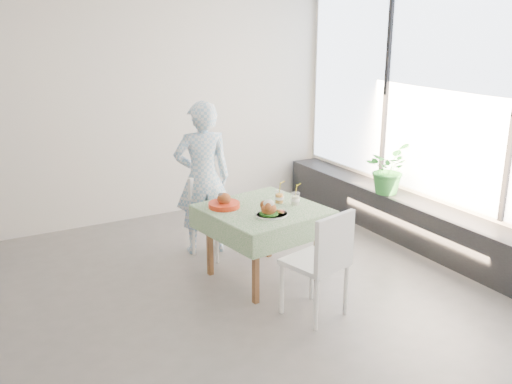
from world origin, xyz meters
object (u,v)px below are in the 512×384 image
main_dish (270,211)px  cafe_table (263,235)px  juice_cup_orange (279,197)px  chair_near (316,283)px  diner (203,178)px  chair_far (215,230)px  potted_plant (387,169)px

main_dish → cafe_table: bearing=76.4°
cafe_table → juice_cup_orange: juice_cup_orange is taller
chair_near → main_dish: chair_near is taller
diner → main_dish: size_ratio=5.34×
chair_far → juice_cup_orange: (0.37, -0.73, 0.53)m
chair_near → diner: diner is taller
chair_far → chair_near: size_ratio=0.90×
chair_far → main_dish: size_ratio=2.77×
cafe_table → chair_near: bearing=-87.8°
cafe_table → potted_plant: potted_plant is taller
main_dish → juice_cup_orange: juice_cup_orange is taller
chair_far → potted_plant: bearing=-10.8°
juice_cup_orange → potted_plant: 1.73m
cafe_table → diner: size_ratio=0.70×
chair_far → main_dish: 1.16m
cafe_table → juice_cup_orange: size_ratio=4.69×
chair_near → juice_cup_orange: (0.19, 0.92, 0.50)m
main_dish → chair_near: bearing=-81.7°
main_dish → diner: bearing=98.2°
chair_far → chair_near: bearing=-83.6°
cafe_table → juice_cup_orange: 0.41m
chair_far → main_dish: (0.09, -1.03, 0.52)m
cafe_table → chair_far: size_ratio=1.34×
main_dish → juice_cup_orange: size_ratio=1.26×
chair_near → juice_cup_orange: bearing=78.6°
main_dish → potted_plant: 2.08m
main_dish → potted_plant: (1.98, 0.63, 0.00)m
cafe_table → main_dish: bearing=-103.6°
chair_far → potted_plant: size_ratio=1.47×
chair_near → juice_cup_orange: juice_cup_orange is taller
chair_near → potted_plant: 2.32m
juice_cup_orange → cafe_table: bearing=-165.4°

